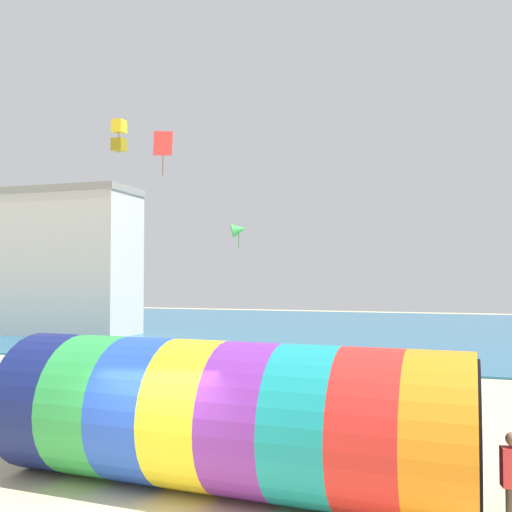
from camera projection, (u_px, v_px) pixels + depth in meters
The scene contains 8 objects.
sea at pixel (367, 329), 44.14m from camera, with size 120.00×40.00×0.10m, color #236084.
giant_inflatable_tube at pixel (227, 416), 11.04m from camera, with size 9.34×3.44×2.88m.
kite_red_diamond at pixel (163, 144), 26.01m from camera, with size 0.95×0.68×2.09m.
kite_green_delta at pixel (239, 230), 24.73m from camera, with size 0.90×0.85×1.19m.
kite_yellow_box at pixel (119, 136), 23.07m from camera, with size 0.48×0.48×1.35m.
bystander_near_water at pixel (109, 388), 17.02m from camera, with size 0.30×0.40×1.62m.
bystander_mid_beach at pixel (81, 370), 20.09m from camera, with size 0.39×0.42×1.66m.
promenade_building at pixel (73, 262), 39.76m from camera, with size 8.85×4.50×10.27m.
Camera 1 is at (4.85, -8.20, 4.15)m, focal length 40.00 mm.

